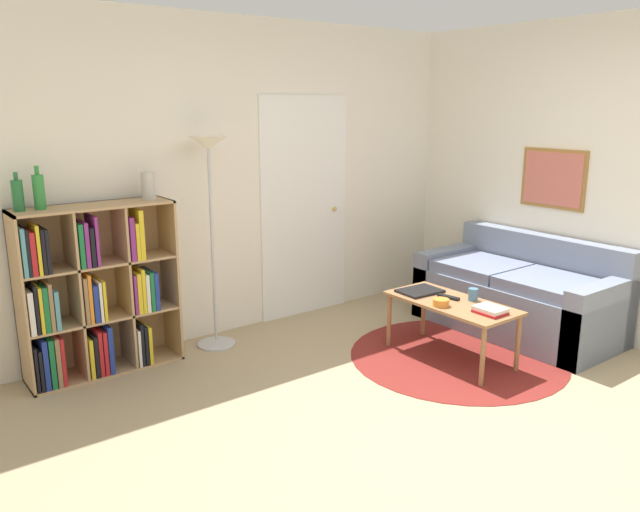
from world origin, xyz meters
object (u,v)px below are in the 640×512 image
bowl (441,302)px  bottle_middle (39,191)px  bookshelf (92,296)px  floor_lamp (210,180)px  laptop (420,291)px  bottle_left (18,195)px  vase_on_shelf (148,186)px  coffee_table (451,308)px  cup (473,295)px  couch (521,297)px

bowl → bottle_middle: bearing=149.0°
bottle_middle → bookshelf: bearing=-4.2°
bookshelf → bowl: size_ratio=10.11×
bookshelf → floor_lamp: bearing=-3.3°
laptop → bottle_left: size_ratio=1.34×
bookshelf → floor_lamp: (0.94, -0.05, 0.76)m
bowl → vase_on_shelf: size_ratio=0.61×
laptop → bottle_middle: (-2.50, 1.09, 0.88)m
laptop → bottle_left: (-2.62, 1.10, 0.87)m
coffee_table → vase_on_shelf: vase_on_shelf is taller
laptop → cup: cup is taller
bookshelf → bowl: (2.10, -1.40, -0.10)m
cup → couch: bearing=9.7°
bookshelf → floor_lamp: floor_lamp is taller
floor_lamp → bottle_left: bearing=176.4°
floor_lamp → couch: size_ratio=1.01×
bowl → bottle_middle: size_ratio=0.42×
bottle_middle → floor_lamp: bearing=-3.5°
coffee_table → bottle_middle: bearing=150.9°
bowl → cup: bearing=-11.1°
vase_on_shelf → laptop: bearing=-31.5°
laptop → bookshelf: bearing=154.3°
bottle_left → floor_lamp: bearing=-3.6°
bottle_left → bottle_middle: bottle_middle is taller
laptop → cup: bearing=-66.9°
couch → bottle_left: 4.00m
bookshelf → couch: size_ratio=0.74×
laptop → cup: size_ratio=3.63×
floor_lamp → coffee_table: 2.09m
vase_on_shelf → cup: bearing=-37.4°
bottle_left → cup: bearing=-28.1°
floor_lamp → bottle_left: 1.34m
laptop → cup: (0.17, -0.39, 0.04)m
bottle_middle → bottle_left: bearing=175.7°
floor_lamp → laptop: bearing=-38.3°
cup → bottle_left: bottle_left is taller
vase_on_shelf → bottle_middle: bearing=178.6°
coffee_table → bottle_middle: 3.03m
laptop → bottle_left: bottle_left is taller
cup → bottle_middle: bottle_middle is taller
cup → bowl: bearing=168.9°
bookshelf → vase_on_shelf: 0.88m
floor_lamp → cup: floor_lamp is taller
couch → cup: (-0.82, -0.14, 0.21)m
couch → bowl: 1.14m
coffee_table → cup: cup is taller
cup → laptop: bearing=113.1°
laptop → bowl: bowl is taller
bookshelf → laptop: (2.22, -1.07, -0.12)m
couch → bottle_middle: 3.88m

